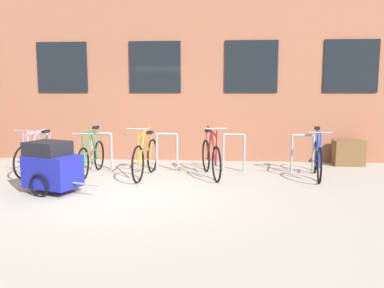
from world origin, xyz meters
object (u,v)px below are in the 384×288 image
bicycle_blue (317,158)px  bicycle_maroon (211,157)px  bicycle_green (92,157)px  bicycle_orange (146,158)px  bicycle_pink (39,156)px  bike_trailer (52,166)px  planter_box (348,153)px

bicycle_blue → bicycle_maroon: 2.21m
bicycle_blue → bicycle_green: bearing=-179.3°
bicycle_orange → bicycle_green: bearing=172.3°
bicycle_blue → bicycle_pink: 5.94m
bicycle_green → bicycle_blue: (4.77, 0.06, 0.02)m
bicycle_orange → bicycle_maroon: bearing=7.3°
bicycle_green → bicycle_pink: bearing=-178.2°
bicycle_pink → bicycle_maroon: 3.73m
bicycle_orange → bike_trailer: bearing=-135.3°
bicycle_blue → bicycle_maroon: bicycle_maroon is taller
planter_box → bicycle_green: bearing=-165.9°
bicycle_green → bike_trailer: size_ratio=1.19×
bicycle_green → bike_trailer: bearing=-97.2°
bicycle_green → bicycle_pink: size_ratio=1.05×
bicycle_blue → planter_box: bearing=53.0°
bicycle_orange → bicycle_pink: bearing=176.9°
bicycle_green → bicycle_orange: bicycle_orange is taller
bicycle_maroon → bike_trailer: 3.18m
bicycle_green → bicycle_pink: 1.16m
bicycle_blue → bicycle_orange: bearing=-176.4°
bicycle_maroon → bike_trailer: size_ratio=1.17×
bike_trailer → bicycle_blue: bearing=18.0°
planter_box → bicycle_orange: bearing=-160.6°
bicycle_blue → bike_trailer: bearing=-162.0°
bicycle_blue → bicycle_maroon: bearing=-178.7°
bicycle_pink → planter_box: (7.00, 1.51, -0.08)m
bicycle_maroon → bike_trailer: bearing=-150.5°
bicycle_maroon → bicycle_pink: bearing=-179.3°
bicycle_orange → bicycle_blue: size_ratio=1.03×
bicycle_orange → planter_box: size_ratio=2.57×
bicycle_orange → bicycle_maroon: size_ratio=1.04×
bicycle_maroon → bicycle_orange: bearing=-172.7°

